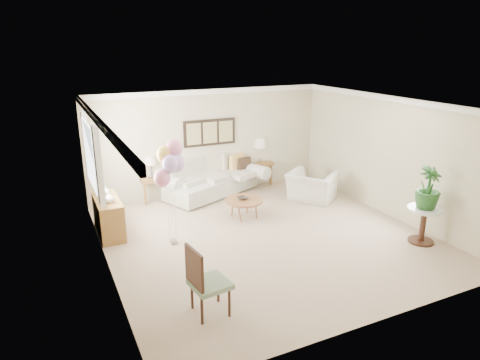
{
  "coord_description": "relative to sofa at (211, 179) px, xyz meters",
  "views": [
    {
      "loc": [
        -3.76,
        -6.71,
        3.64
      ],
      "look_at": [
        -0.3,
        0.6,
        1.05
      ],
      "focal_mm": 32.0,
      "sensor_mm": 36.0,
      "label": 1
    }
  ],
  "objects": [
    {
      "name": "ground_plane",
      "position": [
        0.05,
        -2.85,
        -0.39
      ],
      "size": [
        6.0,
        6.0,
        0.0
      ],
      "primitive_type": "plane",
      "color": "#B9A48E"
    },
    {
      "name": "room_shell",
      "position": [
        -0.06,
        -2.76,
        1.24
      ],
      "size": [
        6.04,
        6.04,
        2.6
      ],
      "color": "beige",
      "rests_on": "ground"
    },
    {
      "name": "wall_art_triptych",
      "position": [
        0.05,
        0.11,
        1.16
      ],
      "size": [
        1.35,
        0.06,
        0.65
      ],
      "color": "black",
      "rests_on": "ground"
    },
    {
      "name": "sofa",
      "position": [
        0.0,
        0.0,
        0.0
      ],
      "size": [
        3.0,
        1.85,
        0.98
      ],
      "color": "silver",
      "rests_on": "ground"
    },
    {
      "name": "end_table_left",
      "position": [
        -1.46,
        0.12,
        0.12
      ],
      "size": [
        0.55,
        0.5,
        0.6
      ],
      "color": "olive",
      "rests_on": "ground"
    },
    {
      "name": "end_table_right",
      "position": [
        1.48,
        0.18,
        0.15
      ],
      "size": [
        0.59,
        0.53,
        0.64
      ],
      "color": "olive",
      "rests_on": "ground"
    },
    {
      "name": "lamp_left",
      "position": [
        -1.46,
        0.12,
        0.62
      ],
      "size": [
        0.3,
        0.3,
        0.53
      ],
      "color": "gray",
      "rests_on": "end_table_left"
    },
    {
      "name": "lamp_right",
      "position": [
        1.48,
        0.18,
        0.74
      ],
      "size": [
        0.36,
        0.36,
        0.64
      ],
      "color": "gray",
      "rests_on": "end_table_right"
    },
    {
      "name": "coffee_table",
      "position": [
        0.08,
        -1.76,
        0.0
      ],
      "size": [
        0.83,
        0.83,
        0.42
      ],
      "color": "brown",
      "rests_on": "ground"
    },
    {
      "name": "decor_bowl",
      "position": [
        0.05,
        -1.74,
        0.06
      ],
      "size": [
        0.23,
        0.23,
        0.06
      ],
      "primitive_type": "imported",
      "rotation": [
        0.0,
        0.0,
        0.0
      ],
      "color": "#312821",
      "rests_on": "coffee_table"
    },
    {
      "name": "armchair",
      "position": [
        2.04,
        -1.45,
        -0.04
      ],
      "size": [
        1.37,
        1.4,
        0.69
      ],
      "primitive_type": "imported",
      "rotation": [
        0.0,
        0.0,
        2.18
      ],
      "color": "silver",
      "rests_on": "ground"
    },
    {
      "name": "side_table",
      "position": [
        2.62,
        -4.3,
        0.14
      ],
      "size": [
        0.64,
        0.64,
        0.7
      ],
      "color": "silver",
      "rests_on": "ground"
    },
    {
      "name": "potted_plant",
      "position": [
        2.62,
        -4.3,
        0.72
      ],
      "size": [
        0.48,
        0.48,
        0.81
      ],
      "primitive_type": "imported",
      "rotation": [
        0.0,
        0.0,
        0.07
      ],
      "color": "#194418",
      "rests_on": "side_table"
    },
    {
      "name": "accent_chair",
      "position": [
        -1.94,
        -4.67,
        0.15
      ],
      "size": [
        0.56,
        0.56,
        1.03
      ],
      "color": "gray",
      "rests_on": "ground"
    },
    {
      "name": "credenza",
      "position": [
        -2.71,
        -1.35,
        -0.02
      ],
      "size": [
        0.46,
        1.2,
        0.74
      ],
      "color": "olive",
      "rests_on": "ground"
    },
    {
      "name": "vase_white",
      "position": [
        -2.69,
        -1.58,
        0.46
      ],
      "size": [
        0.24,
        0.24,
        0.21
      ],
      "primitive_type": "imported",
      "rotation": [
        0.0,
        0.0,
        0.18
      ],
      "color": "silver",
      "rests_on": "credenza"
    },
    {
      "name": "vase_sage",
      "position": [
        -2.69,
        -1.12,
        0.45
      ],
      "size": [
        0.22,
        0.22,
        0.19
      ],
      "primitive_type": "imported",
      "rotation": [
        0.0,
        0.0,
        0.24
      ],
      "color": "#ACB5A2",
      "rests_on": "credenza"
    },
    {
      "name": "balloon_cluster",
      "position": [
        -1.69,
        -2.34,
        1.23
      ],
      "size": [
        0.58,
        0.45,
        2.02
      ],
      "color": "gray",
      "rests_on": "ground"
    }
  ]
}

